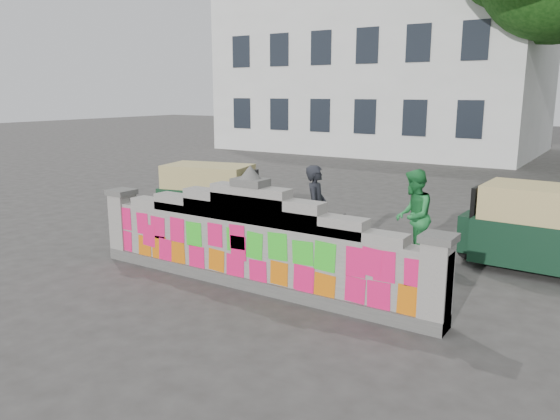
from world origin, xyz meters
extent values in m
plane|color=#383533|center=(0.00, 0.00, 0.00)|extent=(100.00, 100.00, 0.00)
cube|color=#4C4C49|center=(0.00, 0.00, 0.10)|extent=(6.40, 0.42, 0.20)
cube|color=gray|center=(0.00, 0.00, 0.60)|extent=(6.40, 0.32, 1.00)
cube|color=gray|center=(0.00, 0.00, 1.17)|extent=(5.20, 0.32, 0.14)
cube|color=gray|center=(0.00, 0.00, 1.24)|extent=(4.00, 0.32, 0.28)
cube|color=gray|center=(0.00, 0.00, 1.32)|extent=(2.60, 0.32, 0.44)
cube|color=gray|center=(0.00, 0.00, 1.39)|extent=(1.40, 0.32, 0.58)
cube|color=#4C4C49|center=(0.00, 0.00, 1.74)|extent=(0.55, 0.36, 0.12)
cone|color=#4C4C49|center=(0.00, 0.00, 1.90)|extent=(0.36, 0.36, 0.22)
cube|color=gray|center=(-3.02, 0.00, 0.62)|extent=(0.36, 0.40, 1.24)
cube|color=#4C4C49|center=(-3.02, 0.00, 1.28)|extent=(0.44, 0.44, 0.10)
cube|color=gray|center=(3.02, 0.00, 0.62)|extent=(0.36, 0.40, 1.24)
cube|color=#4C4C49|center=(3.02, 0.00, 1.28)|extent=(0.44, 0.44, 0.10)
cube|color=silver|center=(-7.00, 22.00, 4.00)|extent=(16.00, 10.00, 8.00)
imported|color=black|center=(0.29, 1.61, 0.47)|extent=(1.91, 1.14, 0.95)
imported|color=black|center=(0.29, 1.61, 0.80)|extent=(0.54, 0.67, 1.60)
imported|color=#268D41|center=(1.70, 2.78, 0.87)|extent=(0.83, 0.97, 1.75)
cube|color=#11341D|center=(-3.53, 3.08, 0.50)|extent=(2.42, 1.67, 0.73)
cube|color=tan|center=(-3.53, 3.08, 1.15)|extent=(2.23, 1.58, 0.55)
cube|color=#11341D|center=(-2.41, 3.35, 0.50)|extent=(0.59, 0.73, 0.64)
cube|color=black|center=(-2.41, 3.35, 1.06)|extent=(0.22, 0.64, 0.55)
cylinder|color=black|center=(-2.32, 3.37, 0.23)|extent=(0.47, 0.21, 0.46)
cylinder|color=black|center=(-4.22, 2.40, 0.23)|extent=(0.47, 0.21, 0.46)
cylinder|color=black|center=(-4.45, 3.39, 0.23)|extent=(0.47, 0.21, 0.46)
cube|color=black|center=(3.90, 3.48, 0.54)|extent=(2.41, 1.36, 0.79)
cube|color=tan|center=(3.90, 3.48, 1.23)|extent=(2.21, 1.30, 0.59)
cube|color=black|center=(2.67, 3.51, 0.54)|extent=(0.52, 0.71, 0.69)
cube|color=black|center=(2.67, 3.51, 1.14)|extent=(0.10, 0.69, 0.59)
cylinder|color=black|center=(2.57, 3.52, 0.25)|extent=(0.50, 0.13, 0.49)
camera|label=1|loc=(5.03, -6.83, 3.13)|focal=35.00mm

